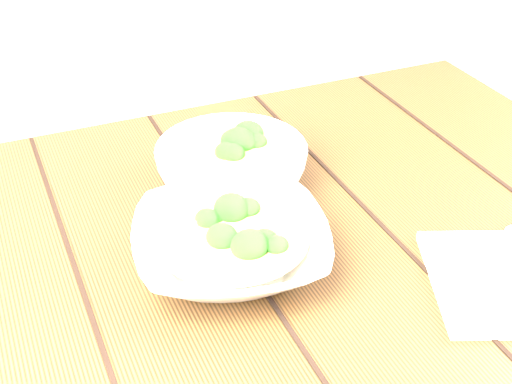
# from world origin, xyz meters

# --- Properties ---
(table) EXTENTS (1.20, 0.80, 0.75)m
(table) POSITION_xyz_m (0.00, 0.00, 0.63)
(table) COLOR black
(table) RESTS_ON ground
(soup_bowl_front) EXTENTS (0.29, 0.29, 0.07)m
(soup_bowl_front) POSITION_xyz_m (-0.04, -0.04, 0.78)
(soup_bowl_front) COLOR silver
(soup_bowl_front) RESTS_ON table
(soup_bowl_back) EXTENTS (0.24, 0.24, 0.08)m
(soup_bowl_back) POSITION_xyz_m (0.03, 0.13, 0.79)
(soup_bowl_back) COLOR silver
(soup_bowl_back) RESTS_ON table
(trivet) EXTENTS (0.11, 0.11, 0.02)m
(trivet) POSITION_xyz_m (0.04, 0.01, 0.76)
(trivet) COLOR black
(trivet) RESTS_ON table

